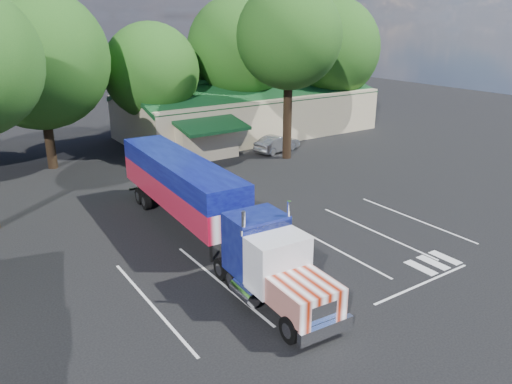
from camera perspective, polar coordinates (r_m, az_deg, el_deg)
ground at (r=28.17m, az=-4.60°, el=-3.43°), size 120.00×120.00×0.00m
event_hall at (r=49.10m, az=-1.02°, el=9.22°), size 24.20×14.12×5.55m
tree_row_c at (r=39.73m, az=-23.64°, el=13.72°), size 10.00×10.00×13.05m
tree_row_d at (r=43.71m, az=-11.88°, el=13.35°), size 8.00×8.00×10.60m
tree_row_e at (r=48.17m, az=-1.96°, el=16.06°), size 9.60×9.60×12.90m
tree_row_f at (r=53.28m, az=8.27°, el=15.88°), size 10.40×10.40×13.00m
tree_near_right at (r=39.46m, az=3.81°, el=17.29°), size 8.00×8.00×13.50m
semi_truck at (r=25.24m, az=-6.47°, el=-0.81°), size 3.57×18.95×3.95m
woman at (r=28.58m, az=-1.86°, el=-1.00°), size 0.58×0.76×1.88m
bicycle at (r=34.43m, az=-7.63°, el=1.66°), size 0.98×2.00×1.01m
silver_sedan at (r=42.57m, az=2.43°, el=5.55°), size 4.54×2.37×1.42m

